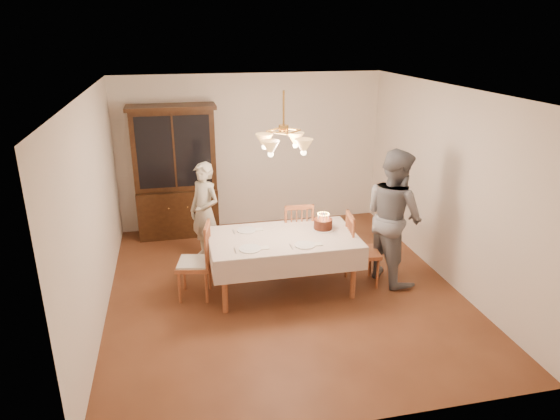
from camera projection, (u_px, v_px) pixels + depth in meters
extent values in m
plane|color=#582D19|center=(283.00, 289.00, 6.68)|extent=(5.00, 5.00, 0.00)
plane|color=white|center=(284.00, 90.00, 5.79)|extent=(5.00, 5.00, 0.00)
plane|color=#EFE2CE|center=(251.00, 151.00, 8.53)|extent=(4.50, 0.00, 4.50)
plane|color=#EFE2CE|center=(353.00, 295.00, 3.94)|extent=(4.50, 0.00, 4.50)
plane|color=#EFE2CE|center=(94.00, 210.00, 5.78)|extent=(0.00, 5.00, 5.00)
plane|color=#EFE2CE|center=(447.00, 185.00, 6.68)|extent=(0.00, 5.00, 5.00)
cube|color=brown|center=(283.00, 238.00, 6.43)|extent=(1.80, 1.00, 0.04)
cube|color=silver|center=(283.00, 237.00, 6.42)|extent=(1.90, 1.10, 0.01)
cylinder|color=brown|center=(225.00, 286.00, 6.01)|extent=(0.07, 0.07, 0.71)
cylinder|color=brown|center=(353.00, 273.00, 6.33)|extent=(0.07, 0.07, 0.71)
cylinder|color=brown|center=(218.00, 257.00, 6.78)|extent=(0.07, 0.07, 0.71)
cylinder|color=brown|center=(333.00, 246.00, 7.10)|extent=(0.07, 0.07, 0.71)
cube|color=black|center=(179.00, 212.00, 8.33)|extent=(1.30, 0.50, 0.80)
cube|color=black|center=(174.00, 149.00, 8.01)|extent=(1.30, 0.40, 1.30)
cube|color=black|center=(174.00, 152.00, 7.83)|extent=(1.14, 0.01, 1.14)
cube|color=black|center=(171.00, 107.00, 7.73)|extent=(1.38, 0.54, 0.06)
cube|color=brown|center=(296.00, 237.00, 7.19)|extent=(0.46, 0.44, 0.05)
cube|color=brown|center=(299.00, 207.00, 6.83)|extent=(0.40, 0.05, 0.06)
cylinder|color=brown|center=(306.00, 246.00, 7.45)|extent=(0.04, 0.04, 0.43)
cylinder|color=brown|center=(282.00, 248.00, 7.40)|extent=(0.04, 0.04, 0.43)
cylinder|color=brown|center=(311.00, 256.00, 7.14)|extent=(0.04, 0.04, 0.43)
cylinder|color=brown|center=(286.00, 258.00, 7.08)|extent=(0.04, 0.04, 0.43)
cube|color=brown|center=(194.00, 264.00, 6.35)|extent=(0.50, 0.52, 0.05)
cube|color=brown|center=(207.00, 227.00, 6.17)|extent=(0.11, 0.40, 0.06)
cylinder|color=brown|center=(184.00, 274.00, 6.60)|extent=(0.04, 0.04, 0.43)
cylinder|color=brown|center=(179.00, 288.00, 6.26)|extent=(0.04, 0.04, 0.43)
cylinder|color=brown|center=(210.00, 274.00, 6.60)|extent=(0.04, 0.04, 0.43)
cylinder|color=brown|center=(206.00, 288.00, 6.26)|extent=(0.04, 0.04, 0.43)
cube|color=silver|center=(194.00, 262.00, 6.34)|extent=(0.45, 0.47, 0.03)
cube|color=brown|center=(363.00, 252.00, 6.69)|extent=(0.47, 0.48, 0.05)
cube|color=brown|center=(351.00, 217.00, 6.49)|extent=(0.08, 0.40, 0.06)
cylinder|color=brown|center=(378.00, 274.00, 6.62)|extent=(0.04, 0.04, 0.43)
cylinder|color=brown|center=(370.00, 262.00, 6.95)|extent=(0.04, 0.04, 0.43)
cylinder|color=brown|center=(352.00, 275.00, 6.58)|extent=(0.04, 0.04, 0.43)
cylinder|color=brown|center=(346.00, 263.00, 6.92)|extent=(0.04, 0.04, 0.43)
imported|color=beige|center=(205.00, 212.00, 7.30)|extent=(0.62, 0.65, 1.49)
imported|color=slate|center=(394.00, 216.00, 6.66)|extent=(0.91, 1.04, 1.83)
cylinder|color=white|center=(323.00, 229.00, 6.64)|extent=(0.30, 0.30, 0.01)
cylinder|color=#36150C|center=(323.00, 224.00, 6.61)|extent=(0.24, 0.24, 0.13)
cylinder|color=#598CD8|center=(329.00, 216.00, 6.59)|extent=(0.01, 0.01, 0.07)
sphere|color=#FFB23F|center=(329.00, 213.00, 6.58)|extent=(0.01, 0.01, 0.01)
cylinder|color=pink|center=(328.00, 216.00, 6.62)|extent=(0.01, 0.01, 0.07)
sphere|color=#FFB23F|center=(328.00, 213.00, 6.60)|extent=(0.01, 0.01, 0.01)
cylinder|color=#EACC66|center=(326.00, 215.00, 6.63)|extent=(0.01, 0.01, 0.07)
sphere|color=#FFB23F|center=(326.00, 212.00, 6.62)|extent=(0.01, 0.01, 0.01)
cylinder|color=#598CD8|center=(324.00, 215.00, 6.65)|extent=(0.01, 0.01, 0.07)
sphere|color=#FFB23F|center=(324.00, 212.00, 6.63)|extent=(0.01, 0.01, 0.01)
cylinder|color=pink|center=(322.00, 215.00, 6.65)|extent=(0.01, 0.01, 0.07)
sphere|color=#FFB23F|center=(322.00, 212.00, 6.63)|extent=(0.01, 0.01, 0.01)
cylinder|color=#EACC66|center=(320.00, 215.00, 6.64)|extent=(0.01, 0.01, 0.07)
sphere|color=#FFB23F|center=(320.00, 212.00, 6.63)|extent=(0.01, 0.01, 0.01)
cylinder|color=#598CD8|center=(319.00, 215.00, 6.62)|extent=(0.01, 0.01, 0.07)
sphere|color=#FFB23F|center=(319.00, 213.00, 6.61)|extent=(0.01, 0.01, 0.01)
cylinder|color=pink|center=(318.00, 216.00, 6.60)|extent=(0.01, 0.01, 0.07)
sphere|color=#FFB23F|center=(318.00, 213.00, 6.59)|extent=(0.01, 0.01, 0.01)
cylinder|color=#EACC66|center=(318.00, 217.00, 6.58)|extent=(0.01, 0.01, 0.07)
sphere|color=#FFB23F|center=(318.00, 214.00, 6.56)|extent=(0.01, 0.01, 0.01)
cylinder|color=#598CD8|center=(318.00, 217.00, 6.55)|extent=(0.01, 0.01, 0.07)
sphere|color=#FFB23F|center=(318.00, 215.00, 6.54)|extent=(0.01, 0.01, 0.01)
cylinder|color=pink|center=(320.00, 218.00, 6.53)|extent=(0.01, 0.01, 0.07)
sphere|color=#FFB23F|center=(320.00, 215.00, 6.52)|extent=(0.01, 0.01, 0.01)
cylinder|color=#EACC66|center=(321.00, 218.00, 6.52)|extent=(0.01, 0.01, 0.07)
sphere|color=#FFB23F|center=(321.00, 216.00, 6.50)|extent=(0.01, 0.01, 0.01)
cylinder|color=#598CD8|center=(323.00, 219.00, 6.51)|extent=(0.01, 0.01, 0.07)
sphere|color=#FFB23F|center=(323.00, 216.00, 6.50)|extent=(0.01, 0.01, 0.01)
cylinder|color=pink|center=(325.00, 219.00, 6.51)|extent=(0.01, 0.01, 0.07)
sphere|color=#FFB23F|center=(326.00, 216.00, 6.50)|extent=(0.01, 0.01, 0.01)
cylinder|color=#EACC66|center=(327.00, 218.00, 6.52)|extent=(0.01, 0.01, 0.07)
sphere|color=#FFB23F|center=(327.00, 215.00, 6.51)|extent=(0.01, 0.01, 0.01)
cylinder|color=#598CD8|center=(328.00, 218.00, 6.54)|extent=(0.01, 0.01, 0.07)
sphere|color=#FFB23F|center=(328.00, 215.00, 6.53)|extent=(0.01, 0.01, 0.01)
cylinder|color=pink|center=(329.00, 217.00, 6.57)|extent=(0.01, 0.01, 0.07)
sphere|color=#FFB23F|center=(329.00, 214.00, 6.55)|extent=(0.01, 0.01, 0.01)
cylinder|color=white|center=(250.00, 249.00, 6.04)|extent=(0.27, 0.27, 0.02)
cube|color=silver|center=(235.00, 250.00, 6.00)|extent=(0.01, 0.16, 0.01)
cube|color=silver|center=(265.00, 248.00, 6.08)|extent=(0.10, 0.10, 0.01)
cylinder|color=white|center=(305.00, 245.00, 6.14)|extent=(0.25, 0.25, 0.02)
cube|color=silver|center=(291.00, 247.00, 6.11)|extent=(0.01, 0.16, 0.01)
cube|color=silver|center=(318.00, 244.00, 6.18)|extent=(0.10, 0.10, 0.01)
cylinder|color=white|center=(247.00, 230.00, 6.59)|extent=(0.25, 0.25, 0.02)
cube|color=silver|center=(234.00, 232.00, 6.56)|extent=(0.01, 0.16, 0.01)
cube|color=silver|center=(259.00, 229.00, 6.63)|extent=(0.10, 0.10, 0.01)
cylinder|color=#BF8C3F|center=(284.00, 108.00, 5.85)|extent=(0.02, 0.02, 0.40)
cylinder|color=#BF8C3F|center=(284.00, 129.00, 5.94)|extent=(0.12, 0.12, 0.10)
cone|color=#D8994C|center=(296.00, 140.00, 6.22)|extent=(0.22, 0.22, 0.18)
sphere|color=#FFD899|center=(295.00, 145.00, 6.25)|extent=(0.07, 0.07, 0.07)
cone|color=#D8994C|center=(264.00, 141.00, 6.14)|extent=(0.22, 0.22, 0.18)
sphere|color=#FFD899|center=(264.00, 147.00, 6.17)|extent=(0.07, 0.07, 0.07)
cone|color=#D8994C|center=(271.00, 148.00, 5.78)|extent=(0.22, 0.22, 0.18)
sphere|color=#FFD899|center=(271.00, 154.00, 5.80)|extent=(0.07, 0.07, 0.07)
cone|color=#D8994C|center=(304.00, 147.00, 5.86)|extent=(0.22, 0.22, 0.18)
sphere|color=#FFD899|center=(304.00, 152.00, 5.88)|extent=(0.07, 0.07, 0.07)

